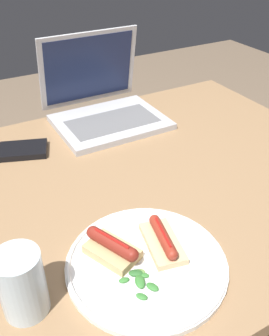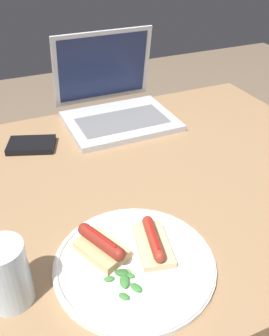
{
  "view_description": "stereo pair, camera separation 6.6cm",
  "coord_description": "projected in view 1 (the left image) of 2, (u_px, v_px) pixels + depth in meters",
  "views": [
    {
      "loc": [
        -0.43,
        -0.64,
        1.31
      ],
      "look_at": [
        -0.09,
        -0.03,
        0.84
      ],
      "focal_mm": 40.0,
      "sensor_mm": 36.0,
      "label": 1
    },
    {
      "loc": [
        -0.37,
        -0.67,
        1.31
      ],
      "look_at": [
        -0.09,
        -0.03,
        0.84
      ],
      "focal_mm": 40.0,
      "sensor_mm": 36.0,
      "label": 2
    }
  ],
  "objects": [
    {
      "name": "sausage_toast_left",
      "position": [
        163.0,
        240.0,
        0.71
      ],
      "size": [
        0.08,
        0.13,
        0.04
      ],
      "rotation": [
        0.0,
        0.0,
        1.35
      ],
      "color": "#D6B784",
      "rests_on": "plate"
    },
    {
      "name": "desk",
      "position": [
        158.0,
        198.0,
        0.99
      ],
      "size": [
        1.04,
        0.88,
        0.78
      ],
      "color": "#93704C",
      "rests_on": "ground_plane"
    },
    {
      "name": "laptop",
      "position": [
        104.0,
        106.0,
        1.16
      ],
      "size": [
        0.32,
        0.29,
        0.25
      ],
      "color": "#B7B7BC",
      "rests_on": "desk"
    },
    {
      "name": "sausage_toast_middle",
      "position": [
        112.0,
        248.0,
        0.69
      ],
      "size": [
        0.09,
        0.11,
        0.05
      ],
      "rotation": [
        0.0,
        0.0,
        1.98
      ],
      "color": "tan",
      "rests_on": "plate"
    },
    {
      "name": "drinking_glass",
      "position": [
        22.0,
        284.0,
        0.58
      ],
      "size": [
        0.07,
        0.07,
        0.12
      ],
      "color": "silver",
      "rests_on": "desk"
    },
    {
      "name": "external_drive",
      "position": [
        23.0,
        150.0,
        1.01
      ],
      "size": [
        0.15,
        0.12,
        0.02
      ],
      "rotation": [
        0.0,
        0.0,
        -0.35
      ],
      "color": "black",
      "rests_on": "desk"
    },
    {
      "name": "plate",
      "position": [
        146.0,
        263.0,
        0.69
      ],
      "size": [
        0.3,
        0.3,
        0.02
      ],
      "color": "white",
      "rests_on": "desk"
    },
    {
      "name": "salad_pile",
      "position": [
        140.0,
        280.0,
        0.65
      ],
      "size": [
        0.06,
        0.07,
        0.01
      ],
      "color": "#2D662D",
      "rests_on": "plate"
    }
  ]
}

